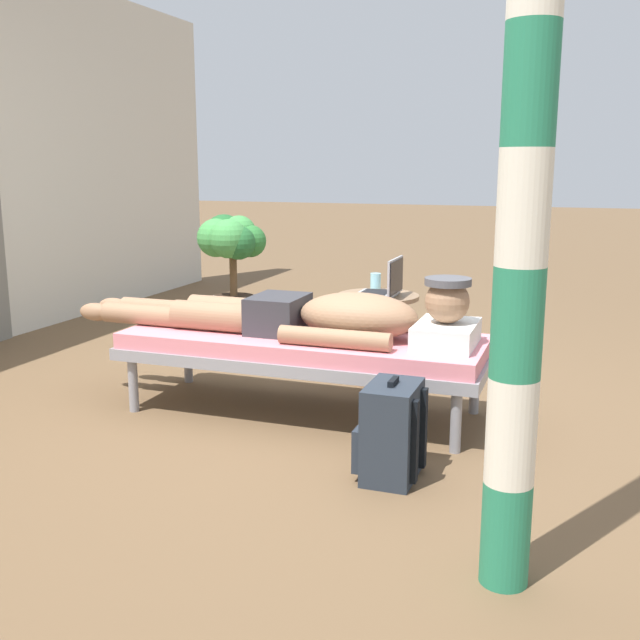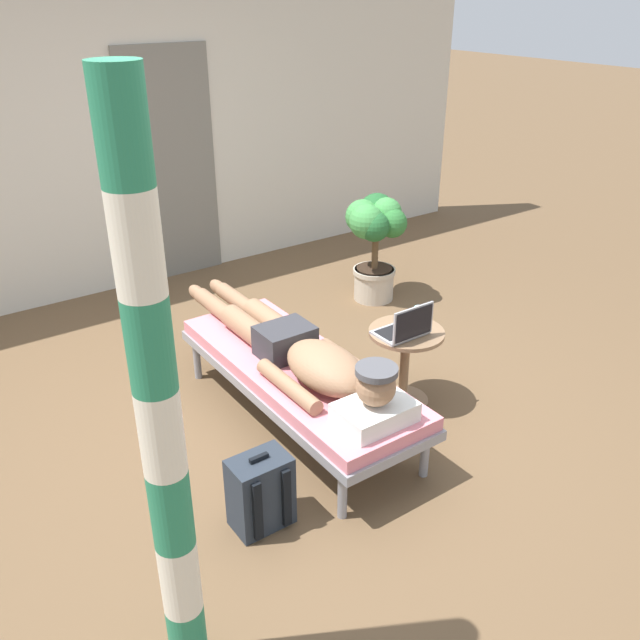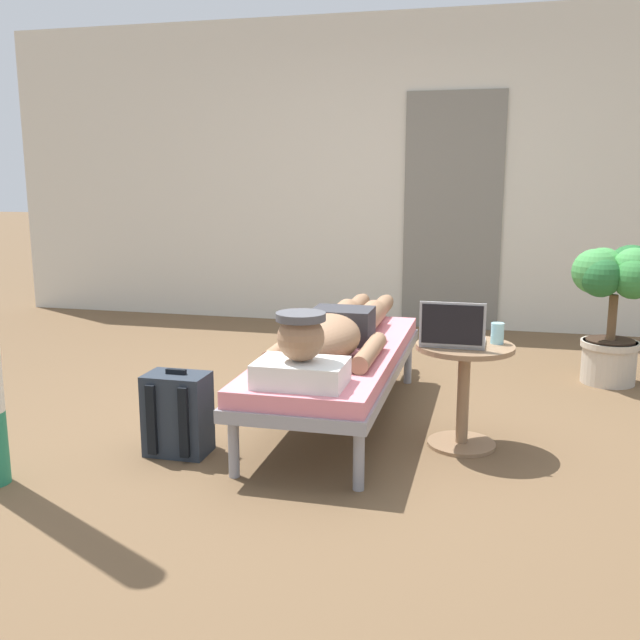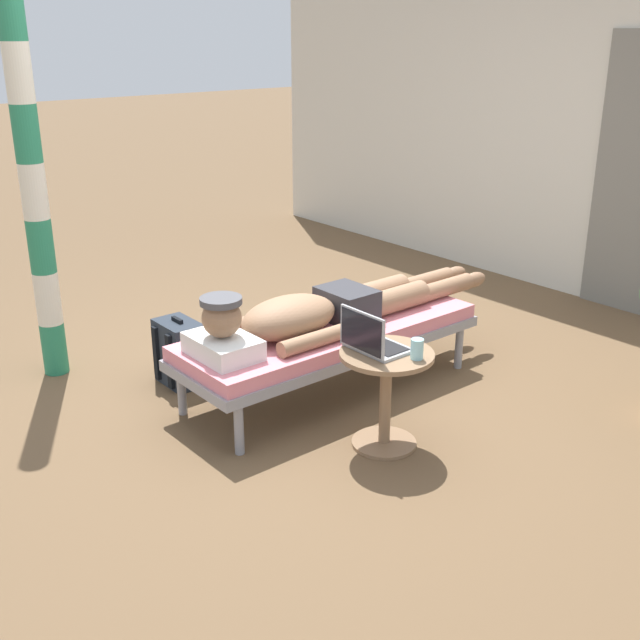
% 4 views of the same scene
% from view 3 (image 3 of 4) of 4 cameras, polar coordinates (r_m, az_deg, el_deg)
% --- Properties ---
extents(ground_plane, '(40.00, 40.00, 0.00)m').
position_cam_3_polar(ground_plane, '(3.97, 0.55, -8.24)').
color(ground_plane, brown).
extents(house_wall_back, '(7.60, 0.20, 2.70)m').
position_cam_3_polar(house_wall_back, '(6.52, 6.88, 11.47)').
color(house_wall_back, beige).
rests_on(house_wall_back, ground).
extents(house_door_panel, '(0.84, 0.03, 2.04)m').
position_cam_3_polar(house_door_panel, '(6.37, 10.50, 8.40)').
color(house_door_panel, slate).
rests_on(house_door_panel, ground).
extents(lounge_chair, '(0.67, 1.88, 0.42)m').
position_cam_3_polar(lounge_chair, '(3.91, 1.37, -3.24)').
color(lounge_chair, gray).
rests_on(lounge_chair, ground).
extents(person_reclining, '(0.53, 2.17, 0.33)m').
position_cam_3_polar(person_reclining, '(3.81, 1.17, -0.95)').
color(person_reclining, white).
rests_on(person_reclining, lounge_chair).
extents(side_table, '(0.48, 0.48, 0.52)m').
position_cam_3_polar(side_table, '(3.62, 11.38, -4.49)').
color(side_table, '#8C6B4C').
rests_on(side_table, ground).
extents(laptop, '(0.31, 0.24, 0.23)m').
position_cam_3_polar(laptop, '(3.52, 10.50, -1.12)').
color(laptop, '#A5A8AD').
rests_on(laptop, side_table).
extents(drink_glass, '(0.06, 0.06, 0.10)m').
position_cam_3_polar(drink_glass, '(3.62, 13.93, -1.03)').
color(drink_glass, '#99D8E5').
rests_on(drink_glass, side_table).
extents(backpack, '(0.30, 0.26, 0.42)m').
position_cam_3_polar(backpack, '(3.57, -11.21, -7.37)').
color(backpack, '#262D38').
rests_on(backpack, ground).
extents(potted_plant, '(0.54, 0.51, 0.90)m').
position_cam_3_polar(potted_plant, '(4.98, 22.36, 2.05)').
color(potted_plant, '#BFB29E').
rests_on(potted_plant, ground).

